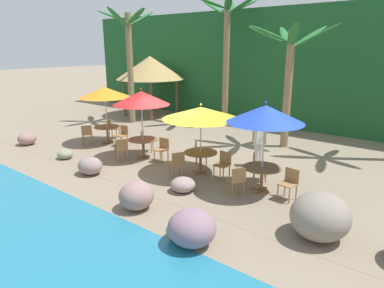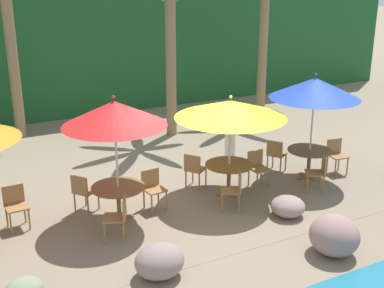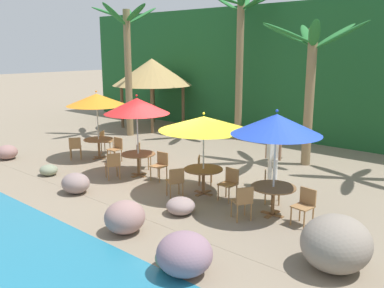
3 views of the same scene
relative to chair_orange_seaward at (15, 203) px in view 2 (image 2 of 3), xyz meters
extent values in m
plane|color=gray|center=(3.51, -0.35, -0.51)|extent=(120.00, 120.00, 0.00)
cube|color=gray|center=(3.51, -0.35, -0.51)|extent=(18.00, 5.20, 0.01)
cube|color=#1E5628|center=(3.51, 8.65, 2.49)|extent=(28.00, 2.40, 6.00)
ellipsoid|color=gray|center=(4.93, -3.75, -0.14)|extent=(0.89, 0.93, 0.74)
ellipsoid|color=gray|center=(5.14, -2.15, -0.30)|extent=(0.73, 0.72, 0.43)
ellipsoid|color=gray|center=(1.82, -2.96, -0.22)|extent=(0.86, 0.76, 0.58)
cylinder|color=#9E7042|center=(0.19, -0.26, -0.29)|extent=(0.04, 0.04, 0.45)
cylinder|color=#9E7042|center=(-0.16, -0.28, -0.29)|extent=(0.04, 0.04, 0.45)
cylinder|color=#9E7042|center=(0.17, 0.10, -0.29)|extent=(0.04, 0.04, 0.45)
cylinder|color=#9E7042|center=(-0.18, 0.08, -0.29)|extent=(0.04, 0.04, 0.45)
cube|color=#9E7042|center=(0.01, -0.09, -0.05)|extent=(0.44, 0.44, 0.03)
cube|color=#9E7042|center=(-0.01, 0.11, 0.15)|extent=(0.42, 0.06, 0.42)
cylinder|color=silver|center=(1.94, -0.66, 0.68)|extent=(0.04, 0.04, 2.39)
cone|color=red|center=(1.94, -0.66, 1.77)|extent=(2.08, 2.08, 0.49)
sphere|color=red|center=(1.94, -0.66, 2.10)|extent=(0.07, 0.07, 0.07)
cube|color=brown|center=(1.94, -0.66, -0.50)|extent=(0.60, 0.12, 0.03)
cube|color=brown|center=(1.94, -0.66, -0.50)|extent=(0.12, 0.60, 0.03)
cylinder|color=brown|center=(1.94, -0.66, -0.14)|extent=(0.09, 0.09, 0.71)
cylinder|color=brown|center=(1.94, -0.66, 0.21)|extent=(1.10, 1.10, 0.03)
cylinder|color=#9E7042|center=(2.98, -0.74, -0.29)|extent=(0.04, 0.04, 0.45)
cylinder|color=#9E7042|center=(2.62, -0.77, -0.29)|extent=(0.04, 0.04, 0.45)
cylinder|color=#9E7042|center=(2.94, -0.38, -0.29)|extent=(0.04, 0.04, 0.45)
cylinder|color=#9E7042|center=(2.59, -0.42, -0.29)|extent=(0.04, 0.04, 0.45)
cube|color=#9E7042|center=(2.78, -0.58, -0.05)|extent=(0.46, 0.46, 0.03)
cube|color=#9E7042|center=(2.76, -0.38, 0.15)|extent=(0.42, 0.07, 0.42)
cylinder|color=#9E7042|center=(1.50, 0.29, -0.29)|extent=(0.04, 0.04, 0.45)
cylinder|color=#9E7042|center=(1.70, 0.00, -0.29)|extent=(0.04, 0.04, 0.45)
cylinder|color=#9E7042|center=(1.21, 0.09, -0.29)|extent=(0.04, 0.04, 0.45)
cylinder|color=#9E7042|center=(1.41, -0.20, -0.29)|extent=(0.04, 0.04, 0.45)
cube|color=#9E7042|center=(1.45, 0.04, -0.05)|extent=(0.58, 0.58, 0.03)
cube|color=#9E7042|center=(1.29, -0.07, 0.15)|extent=(0.27, 0.37, 0.42)
cylinder|color=#9E7042|center=(1.34, -1.51, -0.29)|extent=(0.04, 0.04, 0.45)
cylinder|color=#9E7042|center=(1.49, -1.19, -0.29)|extent=(0.04, 0.04, 0.45)
cylinder|color=#9E7042|center=(1.66, -1.66, -0.29)|extent=(0.04, 0.04, 0.45)
cylinder|color=#9E7042|center=(1.81, -1.34, -0.29)|extent=(0.04, 0.04, 0.45)
cube|color=#9E7042|center=(1.57, -1.43, -0.05)|extent=(0.56, 0.56, 0.03)
cube|color=#9E7042|center=(1.75, -1.51, 0.15)|extent=(0.21, 0.40, 0.42)
cylinder|color=silver|center=(4.62, -0.62, 0.56)|extent=(0.04, 0.04, 2.14)
cone|color=yellow|center=(4.62, -0.62, 1.53)|extent=(2.50, 2.50, 0.38)
sphere|color=yellow|center=(4.62, -0.62, 1.80)|extent=(0.07, 0.07, 0.07)
cube|color=brown|center=(4.62, -0.62, -0.50)|extent=(0.60, 0.12, 0.03)
cube|color=brown|center=(4.62, -0.62, -0.50)|extent=(0.12, 0.60, 0.03)
cylinder|color=brown|center=(4.62, -0.62, -0.14)|extent=(0.09, 0.09, 0.71)
cylinder|color=brown|center=(4.62, -0.62, 0.21)|extent=(1.10, 1.10, 0.03)
cylinder|color=#9E7042|center=(5.65, -0.80, -0.29)|extent=(0.04, 0.04, 0.45)
cylinder|color=#9E7042|center=(5.29, -0.80, -0.29)|extent=(0.04, 0.04, 0.45)
cylinder|color=#9E7042|center=(5.65, -0.44, -0.29)|extent=(0.04, 0.04, 0.45)
cylinder|color=#9E7042|center=(5.29, -0.44, -0.29)|extent=(0.04, 0.04, 0.45)
cube|color=#9E7042|center=(5.47, -0.62, -0.05)|extent=(0.42, 0.42, 0.03)
cube|color=#9E7042|center=(5.47, -0.42, 0.15)|extent=(0.42, 0.04, 0.42)
cylinder|color=#9E7042|center=(4.18, 0.33, -0.29)|extent=(0.04, 0.04, 0.45)
cylinder|color=#9E7042|center=(4.38, 0.04, -0.29)|extent=(0.04, 0.04, 0.45)
cylinder|color=#9E7042|center=(3.88, 0.12, -0.29)|extent=(0.04, 0.04, 0.45)
cylinder|color=#9E7042|center=(4.09, -0.17, -0.29)|extent=(0.04, 0.04, 0.45)
cube|color=#9E7042|center=(4.13, 0.08, -0.05)|extent=(0.58, 0.58, 0.03)
cube|color=#9E7042|center=(3.97, -0.04, 0.15)|extent=(0.27, 0.36, 0.42)
cylinder|color=#9E7042|center=(3.96, -1.42, -0.29)|extent=(0.04, 0.04, 0.45)
cylinder|color=#9E7042|center=(4.13, -1.11, -0.29)|extent=(0.04, 0.04, 0.45)
cylinder|color=#9E7042|center=(4.27, -1.60, -0.29)|extent=(0.04, 0.04, 0.45)
cylinder|color=#9E7042|center=(4.44, -1.29, -0.29)|extent=(0.04, 0.04, 0.45)
cube|color=#9E7042|center=(4.20, -1.36, -0.05)|extent=(0.57, 0.57, 0.03)
cube|color=#9E7042|center=(4.37, -1.46, 0.15)|extent=(0.24, 0.38, 0.42)
cylinder|color=silver|center=(6.91, -0.70, 0.68)|extent=(0.04, 0.04, 2.39)
cone|color=blue|center=(6.91, -0.70, 1.78)|extent=(2.17, 2.17, 0.49)
sphere|color=blue|center=(6.91, -0.70, 2.10)|extent=(0.07, 0.07, 0.07)
cube|color=brown|center=(6.91, -0.70, -0.50)|extent=(0.60, 0.12, 0.03)
cube|color=brown|center=(6.91, -0.70, -0.50)|extent=(0.12, 0.60, 0.03)
cylinder|color=brown|center=(6.91, -0.70, -0.14)|extent=(0.09, 0.09, 0.71)
cylinder|color=brown|center=(6.91, -0.70, 0.21)|extent=(1.10, 1.10, 0.03)
cylinder|color=#9E7042|center=(7.90, -1.01, -0.29)|extent=(0.04, 0.04, 0.45)
cylinder|color=#9E7042|center=(7.55, -0.97, -0.29)|extent=(0.04, 0.04, 0.45)
cylinder|color=#9E7042|center=(7.95, -0.66, -0.29)|extent=(0.04, 0.04, 0.45)
cylinder|color=#9E7042|center=(7.60, -0.61, -0.29)|extent=(0.04, 0.04, 0.45)
cube|color=#9E7042|center=(7.75, -0.81, -0.05)|extent=(0.47, 0.47, 0.03)
cube|color=#9E7042|center=(7.78, -0.62, 0.15)|extent=(0.42, 0.09, 0.42)
cylinder|color=#9E7042|center=(6.53, 0.27, -0.29)|extent=(0.04, 0.04, 0.45)
cylinder|color=#9E7042|center=(6.71, -0.03, -0.29)|extent=(0.04, 0.04, 0.45)
cylinder|color=#9E7042|center=(6.22, 0.09, -0.29)|extent=(0.04, 0.04, 0.45)
cylinder|color=#9E7042|center=(6.41, -0.22, -0.29)|extent=(0.04, 0.04, 0.45)
cube|color=#9E7042|center=(6.47, 0.03, -0.05)|extent=(0.58, 0.58, 0.03)
cube|color=#9E7042|center=(6.30, -0.07, 0.15)|extent=(0.25, 0.38, 0.42)
cylinder|color=#9E7042|center=(6.22, -1.48, -0.29)|extent=(0.04, 0.04, 0.45)
cylinder|color=#9E7042|center=(6.40, -1.18, -0.29)|extent=(0.04, 0.04, 0.45)
cylinder|color=#9E7042|center=(6.52, -1.67, -0.29)|extent=(0.04, 0.04, 0.45)
cylinder|color=#9E7042|center=(6.71, -1.37, -0.29)|extent=(0.04, 0.04, 0.45)
cube|color=#9E7042|center=(6.46, -1.42, -0.05)|extent=(0.58, 0.58, 0.03)
cube|color=#9E7042|center=(6.63, -1.53, 0.15)|extent=(0.25, 0.38, 0.42)
cylinder|color=olive|center=(1.13, 6.13, 2.60)|extent=(0.32, 0.32, 6.22)
cylinder|color=olive|center=(5.43, 4.15, 1.84)|extent=(0.32, 0.32, 4.71)
cylinder|color=olive|center=(9.44, 5.02, 2.56)|extent=(0.32, 0.32, 6.14)
cylinder|color=white|center=(5.69, 1.21, -0.08)|extent=(0.13, 0.13, 0.86)
cylinder|color=white|center=(5.87, 1.21, -0.08)|extent=(0.13, 0.13, 0.86)
cube|color=silver|center=(5.78, 1.21, 0.64)|extent=(0.33, 0.39, 0.58)
cylinder|color=#9E7051|center=(5.56, 1.21, 0.59)|extent=(0.08, 0.08, 0.50)
cylinder|color=#9E7051|center=(6.00, 1.21, 0.59)|extent=(0.08, 0.08, 0.50)
sphere|color=#9E7051|center=(5.78, 1.21, 1.05)|extent=(0.21, 0.21, 0.21)
sphere|color=black|center=(5.78, 1.21, 1.10)|extent=(0.18, 0.18, 0.18)
camera|label=1|loc=(11.20, -9.31, 3.55)|focal=32.46mm
camera|label=2|loc=(-1.10, -9.72, 4.35)|focal=47.09mm
camera|label=3|loc=(11.73, -9.32, 3.51)|focal=38.88mm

